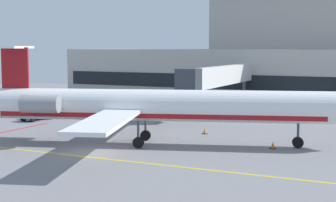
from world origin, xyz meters
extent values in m
cube|color=slate|center=(0.00, 0.00, -0.05)|extent=(120.00, 120.00, 0.10)
cube|color=yellow|center=(0.00, -1.75, 0.00)|extent=(108.00, 0.24, 0.01)
cube|color=red|center=(-13.34, 6.86, 0.00)|extent=(0.30, 8.00, 0.01)
cube|color=#B7B2A8|center=(-1.15, 46.68, 3.89)|extent=(61.71, 13.35, 7.78)
cube|color=#A8A49A|center=(7.03, 50.01, 13.66)|extent=(29.96, 9.35, 11.77)
cube|color=black|center=(-1.15, 39.95, 2.94)|extent=(59.24, 0.12, 2.18)
cube|color=silver|center=(0.07, 29.34, 4.50)|extent=(1.40, 21.31, 2.40)
cube|color=#2D333D|center=(0.07, 17.79, 4.50)|extent=(2.40, 2.00, 2.64)
cylinder|color=#4C4C51|center=(0.07, 38.50, 1.65)|extent=(0.44, 0.44, 3.30)
cylinder|color=#4C4C51|center=(0.07, 19.49, 1.65)|extent=(0.44, 0.44, 3.30)
cylinder|color=white|center=(2.90, 4.90, 3.30)|extent=(29.08, 11.51, 2.62)
cube|color=maroon|center=(2.90, 4.90, 2.58)|extent=(26.17, 10.36, 0.47)
cube|color=white|center=(-1.91, 10.66, 2.91)|extent=(6.27, 11.66, 0.28)
cube|color=white|center=(2.31, -2.59, 2.91)|extent=(6.27, 11.66, 0.28)
cylinder|color=gray|center=(-6.78, 3.99, 3.50)|extent=(3.44, 2.33, 1.44)
cylinder|color=gray|center=(-5.52, 0.05, 3.50)|extent=(3.44, 2.33, 1.44)
cube|color=maroon|center=(-8.98, 1.12, 6.35)|extent=(2.32, 0.94, 3.48)
cube|color=white|center=(-8.98, 1.12, 8.09)|extent=(3.02, 4.55, 0.20)
cylinder|color=#3F3F44|center=(13.65, 8.32, 1.45)|extent=(0.20, 0.20, 1.54)
cylinder|color=black|center=(13.65, 8.32, 0.45)|extent=(0.96, 0.61, 0.90)
cylinder|color=#3F3F44|center=(0.97, 6.07, 1.45)|extent=(0.20, 0.20, 1.54)
cylinder|color=black|center=(0.97, 6.07, 0.45)|extent=(0.96, 0.61, 0.90)
cylinder|color=#3F3F44|center=(2.00, 2.82, 1.45)|extent=(0.20, 0.20, 1.54)
cylinder|color=black|center=(2.00, 2.82, 0.45)|extent=(0.96, 0.61, 0.90)
cube|color=#1E4CB2|center=(-7.46, 15.00, 0.60)|extent=(2.03, 3.29, 0.51)
cube|color=#1A4197|center=(-7.50, 15.90, 1.50)|extent=(1.75, 1.36, 1.29)
cylinder|color=black|center=(-8.45, 16.08, 0.35)|extent=(0.31, 0.71, 0.70)
cylinder|color=black|center=(-6.58, 16.17, 0.35)|extent=(0.31, 0.71, 0.70)
cylinder|color=black|center=(-8.34, 13.84, 0.35)|extent=(0.31, 0.71, 0.70)
cylinder|color=black|center=(-6.47, 13.93, 0.35)|extent=(0.31, 0.71, 0.70)
cube|color=#1E4CB2|center=(-15.77, 12.07, 0.58)|extent=(1.97, 4.01, 0.45)
cube|color=#1A4197|center=(-15.63, 13.14, 1.31)|extent=(1.52, 1.70, 1.02)
cylinder|color=black|center=(-16.33, 13.50, 0.35)|extent=(0.37, 0.73, 0.70)
cylinder|color=black|center=(-14.86, 13.31, 0.35)|extent=(0.37, 0.73, 0.70)
cylinder|color=black|center=(-16.68, 10.83, 0.35)|extent=(0.37, 0.73, 0.70)
cylinder|color=black|center=(-15.21, 10.64, 0.35)|extent=(0.37, 0.73, 0.70)
cylinder|color=white|center=(6.45, 29.47, 1.31)|extent=(6.54, 2.85, 1.93)
sphere|color=white|center=(9.58, 29.95, 1.31)|extent=(1.89, 1.89, 1.89)
sphere|color=white|center=(3.32, 29.00, 1.31)|extent=(1.89, 1.89, 1.89)
cube|color=#59595B|center=(4.55, 29.47, 0.17)|extent=(0.60, 1.73, 0.35)
cube|color=#59595B|center=(8.35, 29.47, 0.17)|extent=(0.60, 1.73, 0.35)
cone|color=orange|center=(11.88, 7.19, 0.28)|extent=(0.36, 0.36, 0.55)
cube|color=black|center=(11.88, 7.19, 0.02)|extent=(0.47, 0.47, 0.04)
cone|color=orange|center=(4.42, 11.46, 0.28)|extent=(0.36, 0.36, 0.55)
cube|color=black|center=(4.42, 11.46, 0.02)|extent=(0.47, 0.47, 0.04)
camera|label=1|loc=(21.45, -33.03, 8.09)|focal=54.87mm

